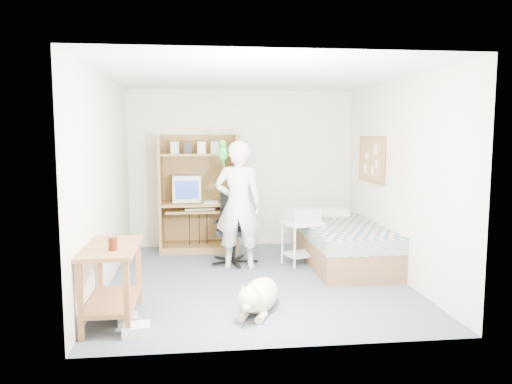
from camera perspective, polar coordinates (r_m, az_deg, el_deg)
floor at (r=6.33m, az=0.05°, el=-10.00°), size 4.00×4.00×0.00m
wall_back at (r=8.07m, az=-1.62°, el=2.67°), size 3.60×0.02×2.50m
wall_right at (r=6.55m, az=15.89°, el=1.46°), size 0.02×4.00×2.50m
wall_left at (r=6.15m, az=-16.87°, el=1.09°), size 0.02×4.00×2.50m
ceiling at (r=6.10m, az=0.05°, el=13.11°), size 3.60×4.00×0.02m
computer_hutch at (r=7.82m, az=-6.55°, el=-0.67°), size 1.20×0.63×1.80m
bed at (r=7.10m, az=9.98°, el=-5.85°), size 1.02×2.02×0.66m
side_desk at (r=5.07m, az=-16.16°, el=-8.74°), size 0.50×1.00×0.75m
corkboard at (r=7.36m, az=13.06°, el=3.66°), size 0.04×0.94×0.66m
office_chair at (r=7.07m, az=-2.55°, el=-5.12°), size 0.59×0.59×1.04m
person at (r=6.68m, az=-2.03°, el=-1.51°), size 0.69×0.51×1.73m
parrot at (r=6.62m, az=-3.80°, el=4.63°), size 0.13×0.22×0.35m
dog at (r=5.21m, az=0.33°, el=-11.75°), size 0.58×1.00×0.39m
printer_cart at (r=6.98m, az=5.30°, el=-5.05°), size 0.61×0.55×0.60m
printer at (r=6.93m, az=5.32°, el=-2.67°), size 0.50×0.44×0.18m
crt_monitor at (r=7.81m, az=-7.97°, el=0.44°), size 0.45×0.48×0.41m
keyboard at (r=7.69m, az=-6.49°, el=-1.93°), size 0.47×0.21×0.03m
pencil_cup at (r=7.75m, az=-3.62°, el=-0.71°), size 0.08×0.08×0.12m
drink_glass at (r=4.81m, az=-16.06°, el=-5.71°), size 0.08×0.08×0.12m
floor_box_a at (r=4.82m, az=-13.55°, el=-15.07°), size 0.27×0.23×0.10m
floor_box_b at (r=5.11m, az=-14.41°, el=-13.90°), size 0.20×0.24×0.08m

